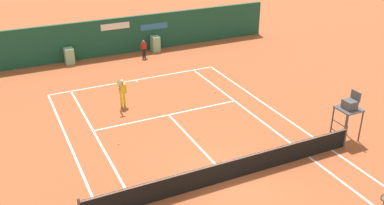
# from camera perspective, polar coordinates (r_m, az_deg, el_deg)

# --- Properties ---
(ground_plane) EXTENTS (80.00, 80.00, 0.01)m
(ground_plane) POSITION_cam_1_polar(r_m,az_deg,el_deg) (18.39, 4.05, -9.08)
(ground_plane) COLOR #A8512D
(tennis_net) EXTENTS (12.10, 0.10, 1.07)m
(tennis_net) POSITION_cam_1_polar(r_m,az_deg,el_deg) (17.70, 5.02, -8.67)
(tennis_net) COLOR #4C4C51
(tennis_net) RESTS_ON ground_plane
(sponsor_back_wall) EXTENTS (25.00, 1.02, 2.63)m
(sponsor_back_wall) POSITION_cam_1_polar(r_m,az_deg,el_deg) (31.80, -10.57, 8.31)
(sponsor_back_wall) COLOR #194C38
(sponsor_back_wall) RESTS_ON ground_plane
(umpire_chair) EXTENTS (1.00, 1.00, 2.42)m
(umpire_chair) POSITION_cam_1_polar(r_m,az_deg,el_deg) (21.15, 19.84, -0.68)
(umpire_chair) COLOR #47474C
(umpire_chair) RESTS_ON ground_plane
(player_on_baseline) EXTENTS (0.65, 0.63, 1.77)m
(player_on_baseline) POSITION_cam_1_polar(r_m,az_deg,el_deg) (23.71, -9.12, 1.53)
(player_on_baseline) COLOR yellow
(player_on_baseline) RESTS_ON ground_plane
(ball_kid_left_post) EXTENTS (0.43, 0.20, 1.28)m
(ball_kid_left_post) POSITION_cam_1_polar(r_m,az_deg,el_deg) (31.04, -6.33, 7.13)
(ball_kid_left_post) COLOR black
(ball_kid_left_post) RESTS_ON ground_plane
(tennis_ball_by_sideline) EXTENTS (0.07, 0.07, 0.07)m
(tennis_ball_by_sideline) POSITION_cam_1_polar(r_m,az_deg,el_deg) (20.51, -9.58, -5.34)
(tennis_ball_by_sideline) COLOR #CCE033
(tennis_ball_by_sideline) RESTS_ON ground_plane
(tennis_ball_mid_court) EXTENTS (0.07, 0.07, 0.07)m
(tennis_ball_mid_court) POSITION_cam_1_polar(r_m,az_deg,el_deg) (25.50, 3.07, 1.39)
(tennis_ball_mid_court) COLOR #CCE033
(tennis_ball_mid_court) RESTS_ON ground_plane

